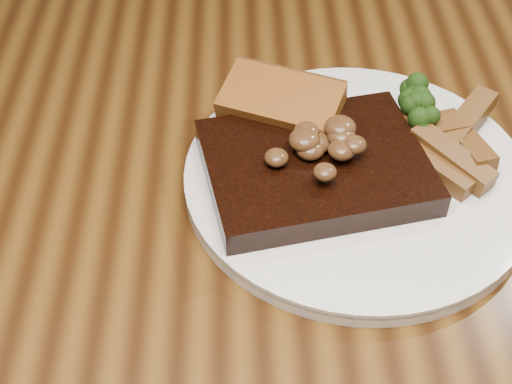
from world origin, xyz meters
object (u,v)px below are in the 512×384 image
chair_far (256,14)px  steak (315,168)px  garlic_bread (281,118)px  plate (356,179)px  dining_table (275,287)px  potato_wedges (423,148)px

chair_far → steak: chair_far is taller
chair_far → garlic_bread: (0.01, -0.60, 0.26)m
plate → steak: size_ratio=1.64×
steak → garlic_bread: size_ratio=1.72×
dining_table → steak: (0.03, 0.04, 0.12)m
plate → potato_wedges: potato_wedges is taller
dining_table → garlic_bread: (0.01, 0.11, 0.12)m
steak → potato_wedges: steak is taller
plate → potato_wedges: size_ratio=2.89×
plate → steak: 0.04m
potato_wedges → dining_table: bearing=-154.3°
dining_table → potato_wedges: 0.19m
steak → garlic_bread: 0.08m
dining_table → garlic_bread: bearing=85.8°
chair_far → steak: (0.04, -0.67, 0.26)m
chair_far → plate: bearing=94.0°
plate → chair_far: bearing=96.3°
steak → garlic_bread: (-0.03, 0.07, -0.00)m
dining_table → plate: 0.13m
potato_wedges → steak: bearing=-165.8°
dining_table → plate: (0.07, 0.05, 0.10)m
garlic_bread → steak: bearing=-46.5°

